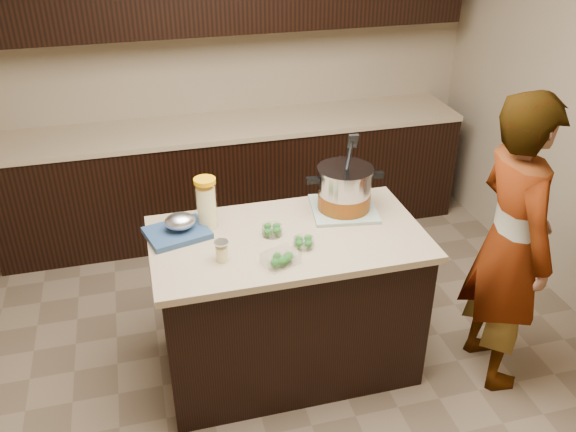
# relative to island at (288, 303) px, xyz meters

# --- Properties ---
(ground_plane) EXTENTS (4.00, 4.00, 0.00)m
(ground_plane) POSITION_rel_island_xyz_m (0.00, 0.00, -0.45)
(ground_plane) COLOR brown
(ground_plane) RESTS_ON ground
(room_shell) EXTENTS (4.04, 4.04, 2.72)m
(room_shell) POSITION_rel_island_xyz_m (0.00, 0.00, 1.26)
(room_shell) COLOR tan
(room_shell) RESTS_ON ground
(back_cabinets) EXTENTS (3.60, 0.63, 2.33)m
(back_cabinets) POSITION_rel_island_xyz_m (0.00, 1.74, 0.49)
(back_cabinets) COLOR black
(back_cabinets) RESTS_ON ground
(island) EXTENTS (1.46, 0.81, 0.90)m
(island) POSITION_rel_island_xyz_m (0.00, 0.00, 0.00)
(island) COLOR black
(island) RESTS_ON ground
(dish_towel) EXTENTS (0.41, 0.41, 0.02)m
(dish_towel) POSITION_rel_island_xyz_m (0.38, 0.19, 0.46)
(dish_towel) COLOR #517858
(dish_towel) RESTS_ON island
(stock_pot) EXTENTS (0.44, 0.34, 0.45)m
(stock_pot) POSITION_rel_island_xyz_m (0.38, 0.19, 0.57)
(stock_pot) COLOR #B7B7BC
(stock_pot) RESTS_ON dish_towel
(lemonade_pitcher) EXTENTS (0.15, 0.15, 0.28)m
(lemonade_pitcher) POSITION_rel_island_xyz_m (-0.40, 0.21, 0.58)
(lemonade_pitcher) COLOR #F8E797
(lemonade_pitcher) RESTS_ON island
(mason_jar) EXTENTS (0.09, 0.09, 0.12)m
(mason_jar) POSITION_rel_island_xyz_m (-0.38, -0.14, 0.50)
(mason_jar) COLOR #F8E797
(mason_jar) RESTS_ON island
(broccoli_tub_left) EXTENTS (0.14, 0.14, 0.05)m
(broccoli_tub_left) POSITION_rel_island_xyz_m (-0.08, 0.03, 0.47)
(broccoli_tub_left) COLOR silver
(broccoli_tub_left) RESTS_ON island
(broccoli_tub_right) EXTENTS (0.13, 0.13, 0.05)m
(broccoli_tub_right) POSITION_rel_island_xyz_m (0.05, -0.13, 0.47)
(broccoli_tub_right) COLOR silver
(broccoli_tub_right) RESTS_ON island
(broccoli_tub_rect) EXTENTS (0.20, 0.18, 0.06)m
(broccoli_tub_rect) POSITION_rel_island_xyz_m (-0.10, -0.24, 0.47)
(broccoli_tub_rect) COLOR silver
(broccoli_tub_rect) RESTS_ON island
(blue_tray) EXTENTS (0.37, 0.33, 0.12)m
(blue_tray) POSITION_rel_island_xyz_m (-0.56, 0.15, 0.49)
(blue_tray) COLOR navy
(blue_tray) RESTS_ON island
(person) EXTENTS (0.45, 0.65, 1.71)m
(person) POSITION_rel_island_xyz_m (1.14, -0.32, 0.40)
(person) COLOR gray
(person) RESTS_ON ground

